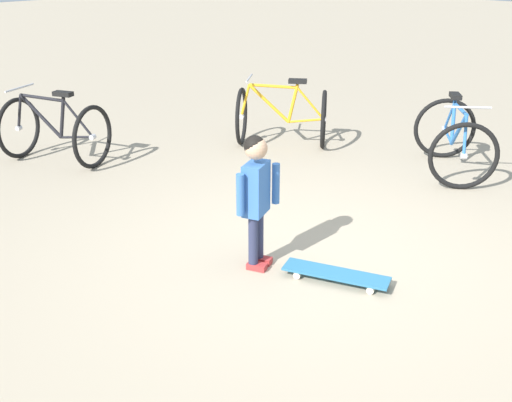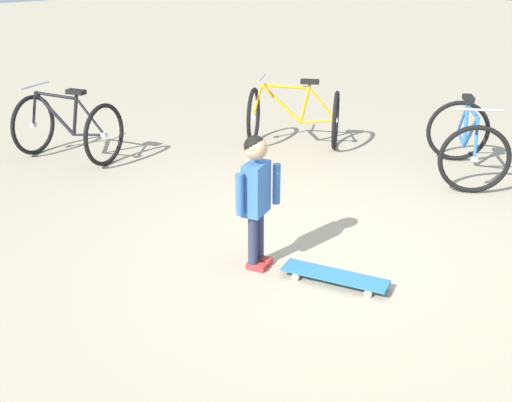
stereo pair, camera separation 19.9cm
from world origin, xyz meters
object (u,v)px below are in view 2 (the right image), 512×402
Objects in this scene: bicycle_near at (466,142)px; bicycle_far at (68,128)px; child_person at (256,188)px; bicycle_mid at (294,116)px; skateboard at (335,276)px.

bicycle_far is at bearing -50.17° from bicycle_near.
child_person reaches higher than bicycle_mid.
skateboard is at bearing 48.91° from bicycle_mid.
bicycle_far is (0.07, -3.98, 0.32)m from skateboard.
child_person is 0.84× the size of bicycle_far.
child_person is 1.31× the size of skateboard.
bicycle_far is (-0.18, -3.38, -0.28)m from child_person.
skateboard is at bearing 90.95° from bicycle_far.
skateboard is 0.63× the size of bicycle_mid.
skateboard is 3.99m from bicycle_far.
bicycle_mid is at bearing -73.98° from bicycle_near.
bicycle_near is at bearing 129.83° from bicycle_far.
child_person is 3.40m from bicycle_far.
bicycle_mid is 1.01× the size of bicycle_far.
bicycle_mid is at bearing -131.09° from skateboard.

